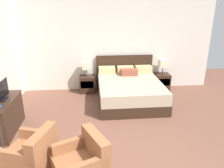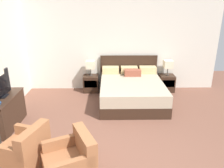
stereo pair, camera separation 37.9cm
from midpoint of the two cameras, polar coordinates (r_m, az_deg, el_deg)
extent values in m
cube|color=silver|center=(6.73, -2.60, 10.31)|extent=(6.44, 0.06, 2.82)
cube|color=#332116|center=(6.05, 2.81, -3.36)|extent=(1.68, 2.03, 0.28)
cube|color=tan|center=(5.94, 2.86, -0.79)|extent=(1.66, 2.01, 0.30)
cube|color=#332116|center=(6.88, 1.66, 3.09)|extent=(1.75, 0.05, 1.08)
cube|color=#D6BC7F|center=(6.61, -2.99, 3.63)|extent=(0.49, 0.28, 0.20)
cube|color=#D6BC7F|center=(6.65, 1.87, 3.76)|extent=(0.49, 0.28, 0.20)
cube|color=#D6BC7F|center=(6.75, 6.64, 3.86)|extent=(0.49, 0.28, 0.20)
cube|color=brown|center=(6.41, 2.85, 3.03)|extent=(0.47, 0.22, 0.18)
cube|color=#332116|center=(6.74, -8.09, -0.03)|extent=(0.45, 0.41, 0.51)
cube|color=black|center=(6.53, -8.18, -0.21)|extent=(0.38, 0.01, 0.22)
cube|color=#332116|center=(7.02, 11.37, 0.57)|extent=(0.45, 0.41, 0.51)
cube|color=black|center=(6.82, 11.87, 0.42)|extent=(0.38, 0.01, 0.22)
cylinder|color=#332D28|center=(6.65, -8.20, 2.10)|extent=(0.11, 0.11, 0.02)
cylinder|color=#332D28|center=(6.62, -8.24, 3.05)|extent=(0.02, 0.02, 0.21)
cube|color=beige|center=(6.56, -8.34, 4.91)|extent=(0.26, 0.26, 0.23)
cylinder|color=#332D28|center=(6.94, 11.51, 2.63)|extent=(0.11, 0.11, 0.02)
cylinder|color=#332D28|center=(6.90, 11.58, 3.54)|extent=(0.02, 0.02, 0.21)
cube|color=beige|center=(6.85, 11.70, 5.33)|extent=(0.26, 0.26, 0.23)
cube|color=#332116|center=(5.17, -28.27, -7.43)|extent=(0.45, 1.13, 0.71)
cube|color=#382419|center=(5.04, -28.89, -3.94)|extent=(0.46, 1.16, 0.02)
cube|color=black|center=(5.05, -28.82, -3.60)|extent=(0.18, 0.23, 0.02)
cube|color=black|center=(4.96, -29.10, -0.83)|extent=(0.01, 0.73, 0.50)
cube|color=#935B38|center=(3.95, -23.55, -17.94)|extent=(0.86, 0.86, 0.40)
cube|color=#935B38|center=(3.59, -20.82, -14.16)|extent=(0.37, 0.70, 0.36)
cube|color=#935B38|center=(3.61, -27.03, -16.76)|extent=(0.62, 0.29, 0.18)
cube|color=#935B38|center=(3.98, -21.62, -12.27)|extent=(0.62, 0.29, 0.18)
cube|color=#935B38|center=(3.36, -7.63, -15.43)|extent=(0.43, 0.69, 0.36)
cube|color=#935B38|center=(3.13, -10.21, -20.81)|extent=(0.61, 0.34, 0.18)
cube|color=#935B38|center=(3.58, -13.59, -15.20)|extent=(0.61, 0.34, 0.18)
cylinder|color=#332D28|center=(4.56, -28.40, -16.16)|extent=(0.28, 0.28, 0.02)
camera|label=1|loc=(0.19, -92.09, -0.75)|focal=35.00mm
camera|label=2|loc=(0.19, 87.91, 0.75)|focal=35.00mm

